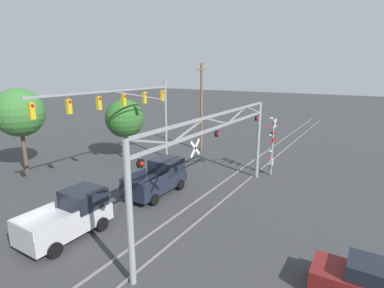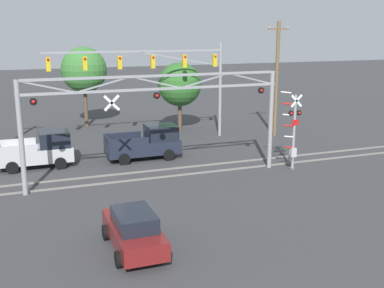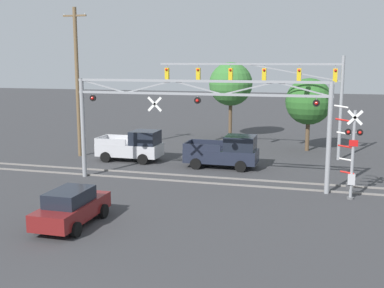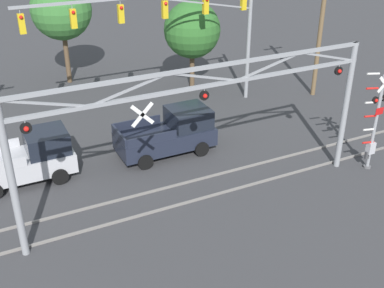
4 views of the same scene
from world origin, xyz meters
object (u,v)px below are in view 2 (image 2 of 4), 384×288
pickup_truck_lead (147,143)px  background_tree_beyond_span (180,85)px  crossing_signal_mast (293,135)px  crossing_gantry (157,108)px  pickup_truck_following (40,150)px  utility_pole_right (277,78)px  traffic_signal_span (169,70)px  sedan_waiting (134,230)px  background_tree_far_left_verge (84,70)px

pickup_truck_lead → background_tree_beyond_span: (4.97, 7.73, 2.85)m
crossing_signal_mast → background_tree_beyond_span: background_tree_beyond_span is taller
crossing_gantry → background_tree_beyond_span: bearing=65.6°
crossing_gantry → pickup_truck_following: (-6.09, 5.24, -3.11)m
pickup_truck_following → utility_pole_right: (18.25, 2.69, 3.60)m
traffic_signal_span → pickup_truck_following: traffic_signal_span is taller
utility_pole_right → background_tree_beyond_span: 7.98m
background_tree_beyond_span → utility_pole_right: bearing=-35.3°
background_tree_beyond_span → sedan_waiting: bearing=-113.7°
background_tree_beyond_span → background_tree_far_left_verge: (-7.13, 4.76, 1.04)m
crossing_gantry → background_tree_far_left_verge: (-1.44, 17.29, 0.78)m
traffic_signal_span → crossing_signal_mast: bearing=-66.0°
crossing_gantry → sedan_waiting: (-3.42, -8.24, -3.34)m
utility_pole_right → crossing_gantry: bearing=-146.9°
sedan_waiting → utility_pole_right: (15.58, 16.17, 3.83)m
crossing_signal_mast → sedan_waiting: bearing=-147.6°
crossing_signal_mast → traffic_signal_span: 11.69m
background_tree_beyond_span → pickup_truck_lead: bearing=-122.7°
crossing_gantry → pickup_truck_lead: (0.71, 4.80, -3.11)m
pickup_truck_lead → sedan_waiting: 13.67m
pickup_truck_following → background_tree_far_left_verge: size_ratio=0.65×
pickup_truck_lead → pickup_truck_following: same height
crossing_gantry → pickup_truck_lead: bearing=81.6°
traffic_signal_span → background_tree_beyond_span: (1.92, 3.07, -1.50)m
crossing_gantry → pickup_truck_following: crossing_gantry is taller
traffic_signal_span → crossing_gantry: bearing=-111.7°
background_tree_beyond_span → crossing_gantry: bearing=-114.4°
pickup_truck_following → pickup_truck_lead: bearing=-3.7°
crossing_signal_mast → utility_pole_right: utility_pole_right is taller
crossing_gantry → pickup_truck_lead: size_ratio=3.06×
crossing_gantry → crossing_signal_mast: crossing_gantry is taller
pickup_truck_following → sedan_waiting: (2.67, -13.48, -0.23)m
sedan_waiting → background_tree_far_left_verge: size_ratio=0.61×
crossing_signal_mast → background_tree_far_left_verge: 20.74m
crossing_gantry → pickup_truck_lead: crossing_gantry is taller
traffic_signal_span → sedan_waiting: size_ratio=3.22×
crossing_signal_mast → background_tree_far_left_verge: background_tree_far_left_verge is taller
pickup_truck_following → background_tree_far_left_verge: (4.64, 12.05, 3.89)m
pickup_truck_following → crossing_signal_mast: bearing=-22.7°
pickup_truck_lead → background_tree_far_left_verge: background_tree_far_left_verge is taller
utility_pole_right → background_tree_beyond_span: bearing=144.7°
traffic_signal_span → sedan_waiting: bearing=-112.1°
background_tree_beyond_span → traffic_signal_span: bearing=-122.1°
traffic_signal_span → background_tree_beyond_span: traffic_signal_span is taller
pickup_truck_lead → sedan_waiting: bearing=-107.6°
background_tree_far_left_verge → crossing_signal_mast: bearing=-61.6°
utility_pole_right → background_tree_far_left_verge: (-13.61, 9.35, 0.29)m
crossing_gantry → crossing_signal_mast: 8.60m
sedan_waiting → background_tree_far_left_verge: bearing=85.6°
traffic_signal_span → background_tree_far_left_verge: bearing=123.6°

